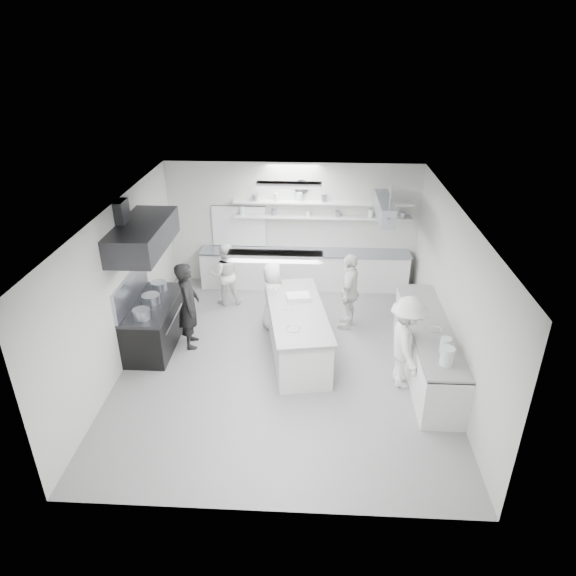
# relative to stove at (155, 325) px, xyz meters

# --- Properties ---
(floor) EXTENTS (6.00, 7.00, 0.02)m
(floor) POSITION_rel_stove_xyz_m (2.60, -0.40, -0.46)
(floor) COLOR #969698
(floor) RESTS_ON ground
(ceiling) EXTENTS (6.00, 7.00, 0.02)m
(ceiling) POSITION_rel_stove_xyz_m (2.60, -0.40, 2.56)
(ceiling) COLOR white
(ceiling) RESTS_ON wall_back
(wall_back) EXTENTS (6.00, 0.04, 3.00)m
(wall_back) POSITION_rel_stove_xyz_m (2.60, 3.10, 1.05)
(wall_back) COLOR beige
(wall_back) RESTS_ON floor
(wall_front) EXTENTS (6.00, 0.04, 3.00)m
(wall_front) POSITION_rel_stove_xyz_m (2.60, -3.90, 1.05)
(wall_front) COLOR beige
(wall_front) RESTS_ON floor
(wall_left) EXTENTS (0.04, 7.00, 3.00)m
(wall_left) POSITION_rel_stove_xyz_m (-0.40, -0.40, 1.05)
(wall_left) COLOR beige
(wall_left) RESTS_ON floor
(wall_right) EXTENTS (0.04, 7.00, 3.00)m
(wall_right) POSITION_rel_stove_xyz_m (5.60, -0.40, 1.05)
(wall_right) COLOR beige
(wall_right) RESTS_ON floor
(stove) EXTENTS (0.80, 1.80, 0.90)m
(stove) POSITION_rel_stove_xyz_m (0.00, 0.00, 0.00)
(stove) COLOR black
(stove) RESTS_ON floor
(exhaust_hood) EXTENTS (0.85, 2.00, 0.50)m
(exhaust_hood) POSITION_rel_stove_xyz_m (0.00, -0.00, 1.90)
(exhaust_hood) COLOR #2A2A2D
(exhaust_hood) RESTS_ON wall_left
(back_counter) EXTENTS (5.00, 0.60, 0.92)m
(back_counter) POSITION_rel_stove_xyz_m (2.90, 2.80, 0.01)
(back_counter) COLOR silver
(back_counter) RESTS_ON floor
(shelf_lower) EXTENTS (4.20, 0.26, 0.04)m
(shelf_lower) POSITION_rel_stove_xyz_m (3.30, 2.97, 1.30)
(shelf_lower) COLOR silver
(shelf_lower) RESTS_ON wall_back
(shelf_upper) EXTENTS (4.20, 0.26, 0.04)m
(shelf_upper) POSITION_rel_stove_xyz_m (3.30, 2.97, 1.65)
(shelf_upper) COLOR silver
(shelf_upper) RESTS_ON wall_back
(pass_through_window) EXTENTS (1.30, 0.04, 1.00)m
(pass_through_window) POSITION_rel_stove_xyz_m (1.30, 3.08, 1.00)
(pass_through_window) COLOR black
(pass_through_window) RESTS_ON wall_back
(wall_clock) EXTENTS (0.32, 0.05, 0.32)m
(wall_clock) POSITION_rel_stove_xyz_m (2.80, 3.06, 2.00)
(wall_clock) COLOR silver
(wall_clock) RESTS_ON wall_back
(right_counter) EXTENTS (0.74, 3.30, 0.94)m
(right_counter) POSITION_rel_stove_xyz_m (5.25, -0.60, 0.02)
(right_counter) COLOR silver
(right_counter) RESTS_ON floor
(pot_rack) EXTENTS (0.30, 1.60, 0.40)m
(pot_rack) POSITION_rel_stove_xyz_m (4.60, 2.00, 1.85)
(pot_rack) COLOR #9DA3AD
(pot_rack) RESTS_ON ceiling
(light_fixture_front) EXTENTS (1.30, 0.25, 0.10)m
(light_fixture_front) POSITION_rel_stove_xyz_m (2.60, -2.20, 2.49)
(light_fixture_front) COLOR silver
(light_fixture_front) RESTS_ON ceiling
(light_fixture_rear) EXTENTS (1.30, 0.25, 0.10)m
(light_fixture_rear) POSITION_rel_stove_xyz_m (2.60, 1.40, 2.49)
(light_fixture_rear) COLOR silver
(light_fixture_rear) RESTS_ON ceiling
(prep_island) EXTENTS (1.36, 2.66, 0.93)m
(prep_island) POSITION_rel_stove_xyz_m (2.84, -0.16, 0.02)
(prep_island) COLOR silver
(prep_island) RESTS_ON floor
(stove_pot) EXTENTS (0.35, 0.35, 0.22)m
(stove_pot) POSITION_rel_stove_xyz_m (0.00, -0.00, 0.57)
(stove_pot) COLOR #9DA3AD
(stove_pot) RESTS_ON stove
(cook_stove) EXTENTS (0.54, 0.72, 1.79)m
(cook_stove) POSITION_rel_stove_xyz_m (0.71, 0.05, 0.44)
(cook_stove) COLOR black
(cook_stove) RESTS_ON floor
(cook_back) EXTENTS (0.83, 0.71, 1.48)m
(cook_back) POSITION_rel_stove_xyz_m (1.12, 1.85, 0.29)
(cook_back) COLOR white
(cook_back) RESTS_ON floor
(cook_island_left) EXTENTS (0.64, 0.81, 1.47)m
(cook_island_left) POSITION_rel_stove_xyz_m (2.29, 0.85, 0.28)
(cook_island_left) COLOR white
(cook_island_left) RESTS_ON floor
(cook_island_right) EXTENTS (0.66, 1.05, 1.67)m
(cook_island_right) POSITION_rel_stove_xyz_m (3.89, 0.95, 0.38)
(cook_island_right) COLOR white
(cook_island_right) RESTS_ON floor
(cook_right) EXTENTS (0.72, 1.16, 1.73)m
(cook_right) POSITION_rel_stove_xyz_m (4.76, -1.03, 0.41)
(cook_right) COLOR white
(cook_right) RESTS_ON floor
(bowl_island_a) EXTENTS (0.30, 0.30, 0.06)m
(bowl_island_a) POSITION_rel_stove_xyz_m (2.79, -0.87, 0.51)
(bowl_island_a) COLOR #9DA3AD
(bowl_island_a) RESTS_ON prep_island
(bowl_island_b) EXTENTS (0.20, 0.20, 0.06)m
(bowl_island_b) POSITION_rel_stove_xyz_m (2.66, -0.11, 0.51)
(bowl_island_b) COLOR silver
(bowl_island_b) RESTS_ON prep_island
(bowl_right) EXTENTS (0.22, 0.22, 0.05)m
(bowl_right) POSITION_rel_stove_xyz_m (5.30, -0.75, 0.52)
(bowl_right) COLOR silver
(bowl_right) RESTS_ON right_counter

